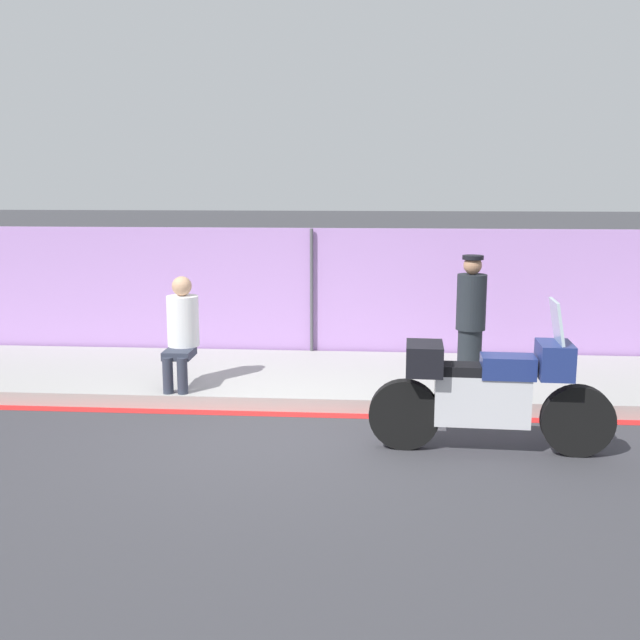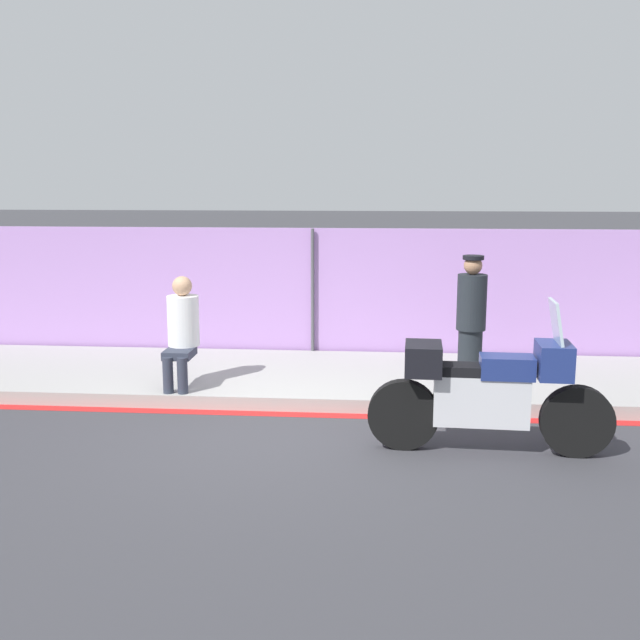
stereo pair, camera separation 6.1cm
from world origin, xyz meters
name	(u,v)px [view 1 (the left image)]	position (x,y,z in m)	size (l,w,h in m)	color
ground_plane	(283,438)	(0.00, 0.00, 0.00)	(120.00, 120.00, 0.00)	#38383D
sidewalk	(304,378)	(0.00, 2.15, 0.08)	(39.59, 2.52, 0.17)	#9E9E99
curb_paint_stripe	(292,414)	(0.00, 0.80, 0.00)	(39.59, 0.18, 0.01)	red
storefront_fence	(312,295)	(0.00, 3.50, 1.00)	(37.61, 0.17, 1.99)	#AD7FC6
motorcycle	(488,391)	(2.08, -0.25, 0.63)	(2.41, 0.56, 1.55)	black
officer_standing	(471,319)	(2.13, 1.75, 0.99)	(0.36, 0.36, 1.61)	#1E2328
person_seated_on_curb	(182,326)	(-1.43, 1.37, 0.92)	(0.39, 0.70, 1.36)	#2D3342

